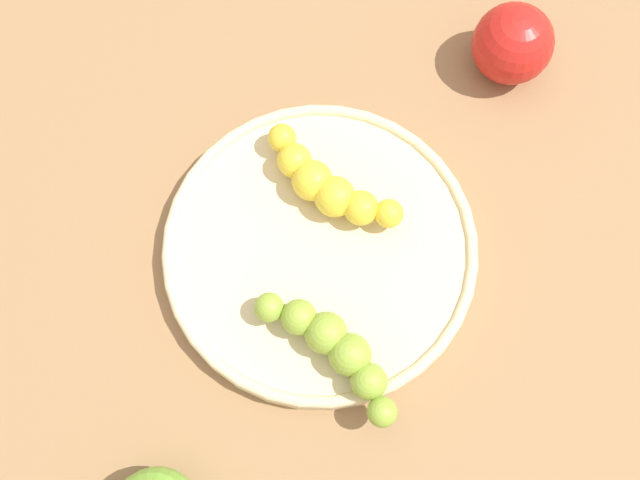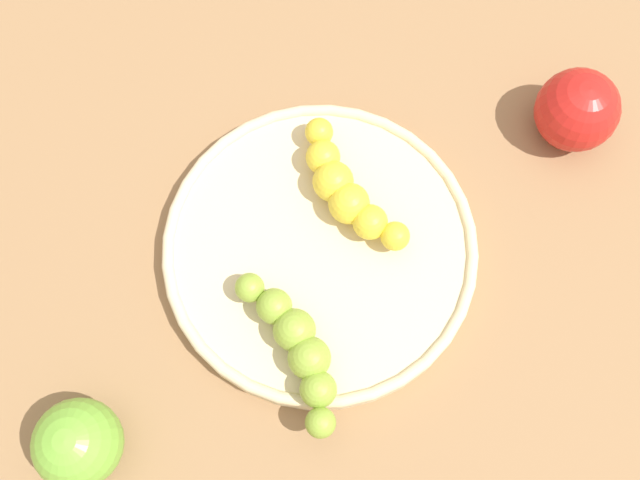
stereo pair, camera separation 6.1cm
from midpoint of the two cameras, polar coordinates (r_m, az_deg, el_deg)
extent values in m
plane|color=#936D47|center=(0.65, -2.67, -1.44)|extent=(2.40, 2.40, 0.00)
cylinder|color=beige|center=(0.64, -2.70, -1.22)|extent=(0.26, 0.26, 0.02)
torus|color=beige|center=(0.63, -2.74, -0.99)|extent=(0.26, 0.26, 0.01)
sphere|color=yellow|center=(0.65, -5.56, 7.24)|extent=(0.02, 0.02, 0.02)
sphere|color=yellow|center=(0.64, -4.66, 5.55)|extent=(0.03, 0.03, 0.03)
sphere|color=yellow|center=(0.63, -3.33, 4.06)|extent=(0.03, 0.03, 0.03)
sphere|color=yellow|center=(0.62, -1.65, 2.84)|extent=(0.03, 0.03, 0.03)
sphere|color=yellow|center=(0.62, 0.31, 2.00)|extent=(0.03, 0.03, 0.03)
sphere|color=yellow|center=(0.62, 2.43, 1.57)|extent=(0.02, 0.02, 0.02)
sphere|color=#8CAD38|center=(0.59, 1.69, -13.26)|extent=(0.02, 0.02, 0.02)
sphere|color=#8CAD38|center=(0.59, 0.71, -11.05)|extent=(0.03, 0.03, 0.03)
sphere|color=#8CAD38|center=(0.59, -0.70, -9.09)|extent=(0.03, 0.03, 0.03)
sphere|color=#8CAD38|center=(0.60, -2.46, -7.48)|extent=(0.03, 0.03, 0.03)
sphere|color=#8CAD38|center=(0.60, -4.50, -6.27)|extent=(0.03, 0.03, 0.03)
sphere|color=#8CAD38|center=(0.60, -6.73, -5.51)|extent=(0.02, 0.02, 0.02)
sphere|color=red|center=(0.70, 11.85, 13.88)|extent=(0.07, 0.07, 0.07)
camera|label=1|loc=(0.03, -92.90, -9.01)|focal=42.63mm
camera|label=2|loc=(0.03, 87.10, 9.01)|focal=42.63mm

